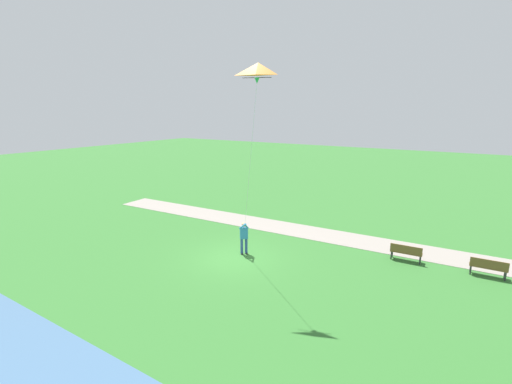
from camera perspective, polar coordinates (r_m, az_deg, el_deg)
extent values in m
plane|color=#33702D|center=(18.79, -3.29, -10.42)|extent=(120.00, 120.00, 0.00)
cube|color=gray|center=(22.52, 9.31, -6.53)|extent=(3.57, 32.07, 0.02)
cube|color=#232328|center=(19.21, -1.56, -9.77)|extent=(0.25, 0.24, 0.06)
cylinder|color=#2D4C8E|center=(19.07, -1.57, -8.58)|extent=(0.14, 0.14, 0.82)
cube|color=#232328|center=(19.18, -2.28, -9.81)|extent=(0.25, 0.24, 0.06)
cylinder|color=#2D4C8E|center=(19.04, -2.30, -8.62)|extent=(0.14, 0.14, 0.82)
cube|color=teal|center=(18.80, -1.95, -6.59)|extent=(0.43, 0.44, 0.60)
sphere|color=#996B4C|center=(18.66, -1.96, -5.26)|extent=(0.22, 0.22, 0.22)
ellipsoid|color=tan|center=(18.66, -1.97, -5.13)|extent=(0.32, 0.32, 0.13)
cylinder|color=teal|center=(18.46, -1.59, -5.48)|extent=(0.56, 0.22, 0.43)
cylinder|color=teal|center=(18.44, -2.13, -5.51)|extent=(0.26, 0.56, 0.43)
sphere|color=#996B4C|center=(18.26, -1.79, -5.26)|extent=(0.10, 0.10, 0.10)
pyramid|color=orange|center=(14.35, 0.35, 18.74)|extent=(0.83, 1.27, 0.53)
cone|color=green|center=(14.11, 0.16, 17.41)|extent=(0.25, 0.25, 0.22)
cylinder|color=black|center=(14.12, 0.16, 17.86)|extent=(0.39, 1.07, 0.02)
cylinder|color=silver|center=(15.88, -0.96, 4.51)|extent=(2.47, 2.26, 6.76)
cube|color=brown|center=(19.73, 22.92, -8.89)|extent=(0.49, 1.52, 0.05)
cube|color=brown|center=(19.47, 22.90, -8.47)|extent=(0.09, 1.50, 0.40)
cube|color=#2D2D33|center=(20.03, 21.00, -9.09)|extent=(0.06, 0.06, 0.45)
cube|color=#2D2D33|center=(19.73, 20.85, -9.41)|extent=(0.06, 0.06, 0.45)
cube|color=#2D2D33|center=(19.91, 24.85, -9.58)|extent=(0.06, 0.06, 0.45)
cube|color=#2D2D33|center=(19.61, 24.76, -9.91)|extent=(0.06, 0.06, 0.45)
cube|color=brown|center=(19.72, 33.17, -10.04)|extent=(0.49, 1.52, 0.05)
cube|color=brown|center=(19.47, 33.28, -9.63)|extent=(0.09, 1.50, 0.40)
cube|color=#2D2D33|center=(19.90, 31.12, -10.28)|extent=(0.06, 0.06, 0.45)
cube|color=#2D2D33|center=(19.61, 31.13, -10.62)|extent=(0.06, 0.06, 0.45)
cube|color=#2D2D33|center=(20.02, 35.00, -10.65)|extent=(0.06, 0.06, 0.45)
cube|color=#2D2D33|center=(19.72, 35.08, -11.00)|extent=(0.06, 0.06, 0.45)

